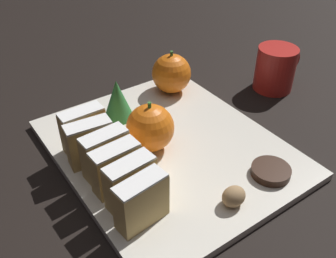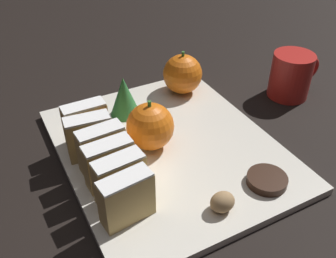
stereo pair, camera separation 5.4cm
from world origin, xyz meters
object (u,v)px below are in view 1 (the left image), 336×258
object	(u,v)px
orange_near	(150,128)
chocolate_cookie	(271,171)
walnut	(236,195)
coffee_mug	(276,68)
orange_far	(171,74)

from	to	relation	value
orange_near	chocolate_cookie	bearing A→B (deg)	-54.80
walnut	orange_near	bearing A→B (deg)	99.87
coffee_mug	orange_near	bearing A→B (deg)	-174.37
walnut	chocolate_cookie	bearing A→B (deg)	7.60
orange_far	coffee_mug	world-z (taller)	orange_far
orange_far	chocolate_cookie	distance (m)	0.26
orange_far	walnut	distance (m)	0.28
orange_near	orange_far	xyz separation A→B (m)	(0.12, 0.11, 0.00)
walnut	chocolate_cookie	world-z (taller)	walnut
orange_far	coffee_mug	xyz separation A→B (m)	(0.18, -0.09, -0.01)
chocolate_cookie	coffee_mug	xyz separation A→B (m)	(0.19, 0.17, 0.02)
chocolate_cookie	coffee_mug	world-z (taller)	coffee_mug
coffee_mug	chocolate_cookie	bearing A→B (deg)	-138.64
orange_far	chocolate_cookie	size ratio (longest dim) A/B	1.46
chocolate_cookie	orange_far	bearing A→B (deg)	85.95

